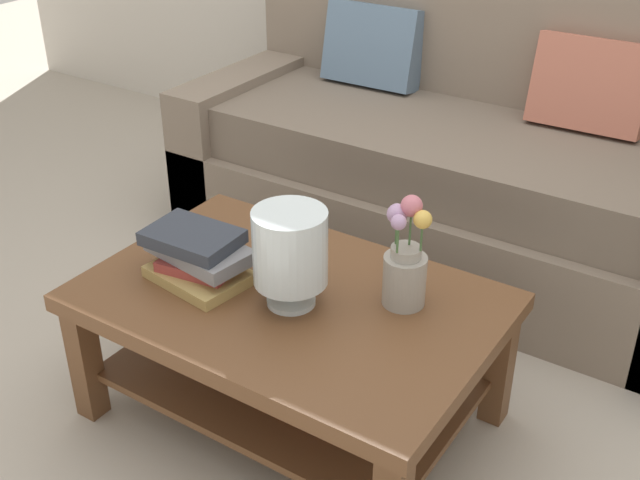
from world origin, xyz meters
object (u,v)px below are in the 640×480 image
at_px(coffee_table, 293,330).
at_px(flower_pitcher, 405,265).
at_px(glass_hurricane_vase, 290,250).
at_px(book_stack_main, 198,255).
at_px(couch, 457,164).

height_order(coffee_table, flower_pitcher, flower_pitcher).
bearing_deg(flower_pitcher, glass_hurricane_vase, -146.39).
bearing_deg(flower_pitcher, coffee_table, -153.33).
distance_m(coffee_table, book_stack_main, 0.34).
distance_m(couch, coffee_table, 1.18).
relative_size(couch, flower_pitcher, 6.66).
height_order(couch, book_stack_main, couch).
height_order(couch, glass_hurricane_vase, couch).
bearing_deg(couch, book_stack_main, -100.28).
relative_size(book_stack_main, glass_hurricane_vase, 1.16).
relative_size(glass_hurricane_vase, flower_pitcher, 0.88).
bearing_deg(coffee_table, couch, 92.29).
bearing_deg(couch, glass_hurricane_vase, -86.85).
bearing_deg(couch, flower_pitcher, -73.10).
relative_size(coffee_table, glass_hurricane_vase, 4.08).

